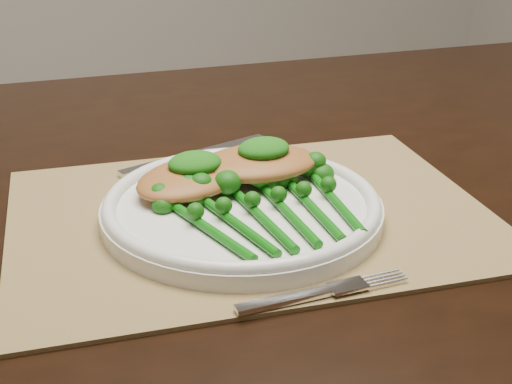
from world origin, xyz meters
name	(u,v)px	position (x,y,z in m)	size (l,w,h in m)	color
placemat	(250,215)	(-0.11, -0.04, 0.75)	(0.46, 0.34, 0.00)	olive
dinner_plate	(242,206)	(-0.13, -0.04, 0.77)	(0.27, 0.27, 0.02)	white
knife	(182,158)	(-0.13, 0.12, 0.76)	(0.20, 0.06, 0.01)	silver
fork	(334,289)	(-0.12, -0.20, 0.76)	(0.15, 0.03, 0.00)	silver
chicken_fillet_left	(192,178)	(-0.16, 0.01, 0.78)	(0.13, 0.09, 0.03)	#A86830
chicken_fillet_right	(257,163)	(-0.09, 0.00, 0.79)	(0.13, 0.09, 0.03)	#A86830
pesto_dollop_left	(195,163)	(-0.15, 0.01, 0.80)	(0.05, 0.05, 0.02)	#0F4D0B
pesto_dollop_right	(264,149)	(-0.08, 0.00, 0.80)	(0.05, 0.05, 0.02)	#0F4D0B
broccolini_bundle	(274,215)	(-0.11, -0.09, 0.77)	(0.15, 0.17, 0.04)	#0B590B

